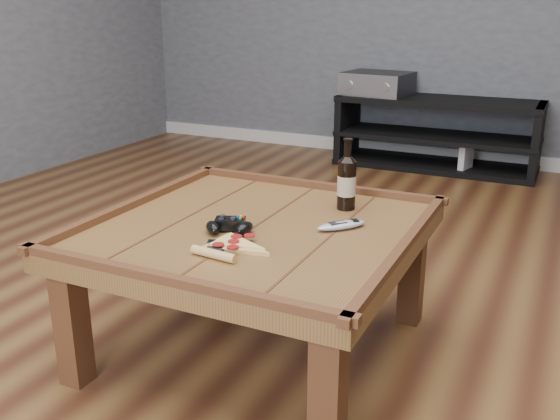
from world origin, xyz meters
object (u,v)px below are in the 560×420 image
at_px(game_controller, 229,226).
at_px(smartphone, 215,248).
at_px(remote_control, 342,225).
at_px(game_console, 466,160).
at_px(pizza_slice, 231,246).
at_px(av_receiver, 377,83).
at_px(media_console, 436,134).
at_px(coffee_table, 257,243).
at_px(beer_bottle, 347,181).

distance_m(game_controller, smartphone, 0.15).
xyz_separation_m(remote_control, game_console, (-0.02, 2.57, -0.36)).
distance_m(remote_control, game_console, 2.59).
height_order(pizza_slice, av_receiver, av_receiver).
xyz_separation_m(pizza_slice, smartphone, (-0.04, -0.02, -0.00)).
bearing_deg(game_console, media_console, 174.07).
height_order(coffee_table, media_console, media_console).
bearing_deg(game_controller, coffee_table, 39.58).
distance_m(coffee_table, beer_bottle, 0.39).
xyz_separation_m(pizza_slice, av_receiver, (-0.48, 2.95, 0.12)).
distance_m(coffee_table, pizza_slice, 0.22).
distance_m(game_controller, remote_control, 0.36).
bearing_deg(coffee_table, beer_bottle, 55.50).
relative_size(game_controller, pizza_slice, 0.57).
relative_size(game_controller, av_receiver, 0.32).
bearing_deg(smartphone, game_controller, 80.89).
bearing_deg(beer_bottle, smartphone, -112.00).
bearing_deg(smartphone, media_console, 66.55).
relative_size(media_console, game_console, 6.51).
xyz_separation_m(beer_bottle, remote_control, (0.06, -0.20, -0.09)).
bearing_deg(beer_bottle, media_console, 94.67).
bearing_deg(pizza_slice, av_receiver, 104.82).
bearing_deg(smartphone, av_receiver, 75.15).
xyz_separation_m(game_controller, pizza_slice, (0.07, -0.12, -0.01)).
bearing_deg(pizza_slice, game_console, 91.50).
relative_size(media_console, av_receiver, 2.83).
height_order(pizza_slice, remote_control, pizza_slice).
relative_size(pizza_slice, remote_control, 1.70).
bearing_deg(av_receiver, remote_control, -68.51).
xyz_separation_m(game_controller, game_console, (0.28, 2.75, -0.37)).
relative_size(beer_bottle, game_console, 1.16).
height_order(media_console, smartphone, media_console).
distance_m(coffee_table, game_console, 2.69).
distance_m(pizza_slice, smartphone, 0.05).
bearing_deg(game_console, coffee_table, -80.05).
bearing_deg(beer_bottle, remote_control, -73.91).
bearing_deg(game_controller, game_console, 62.35).
height_order(beer_bottle, smartphone, beer_bottle).
bearing_deg(smartphone, coffee_table, 63.85).
bearing_deg(coffee_table, game_controller, -118.64).
distance_m(smartphone, av_receiver, 3.01).
bearing_deg(media_console, game_console, -20.91).
bearing_deg(game_controller, media_console, 67.24).
xyz_separation_m(coffee_table, game_console, (0.23, 2.66, -0.29)).
bearing_deg(av_receiver, game_console, -0.43).
distance_m(smartphone, remote_control, 0.42).
bearing_deg(coffee_table, smartphone, -92.93).
bearing_deg(remote_control, coffee_table, -118.83).
distance_m(coffee_table, game_controller, 0.13).
relative_size(coffee_table, game_console, 4.79).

